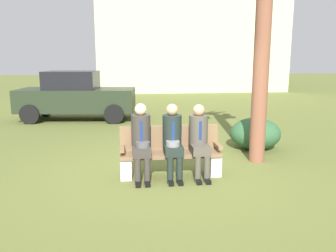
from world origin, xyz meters
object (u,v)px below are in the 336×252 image
Objects in this scene: building_backdrop at (185,4)px; seated_man_right at (199,137)px; park_bench at (170,153)px; seated_man_middle at (173,138)px; seated_man_left at (141,138)px; shrub_near_bench at (255,134)px; parked_car_near at (76,96)px.

seated_man_right is at bearing -98.86° from building_backdrop.
seated_man_middle is at bearing -78.64° from park_bench.
building_backdrop is at bearing 78.12° from seated_man_left.
shrub_near_bench is at bearing 38.17° from seated_man_middle.
park_bench is 0.45× the size of parked_car_near.
seated_man_middle is 2.81m from shrub_near_bench.
building_backdrop is (3.45, 18.77, 5.43)m from park_bench.
park_bench is 0.61m from seated_man_right.
building_backdrop reaches higher than shrub_near_bench.
shrub_near_bench is (1.71, 1.72, -0.36)m from seated_man_right.
shrub_near_bench is 6.54m from parked_car_near.
shrub_near_bench is 18.07m from building_backdrop.
parked_car_near reaches higher than seated_man_right.
parked_car_near reaches higher than seated_man_middle.
seated_man_middle is 1.01× the size of seated_man_right.
seated_man_middle is 0.11× the size of building_backdrop.
shrub_near_bench is at bearing 35.72° from park_bench.
seated_man_middle is at bearing -179.50° from seated_man_right.
park_bench is 1.35× the size of seated_man_left.
building_backdrop reaches higher than seated_man_right.
seated_man_right is at bearing 0.15° from seated_man_left.
park_bench is 1.38× the size of seated_man_right.
seated_man_middle reaches higher than shrub_near_bench.
park_bench is 0.34m from seated_man_middle.
park_bench is 6.60m from parked_car_near.
building_backdrop is at bearing 64.85° from parked_car_near.
seated_man_middle reaches higher than park_bench.
parked_car_near reaches higher than shrub_near_bench.
park_bench is 1.53× the size of shrub_near_bench.
building_backdrop reaches higher than seated_man_middle.
seated_man_left is 0.11× the size of building_backdrop.
seated_man_right is 1.11× the size of shrub_near_bench.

